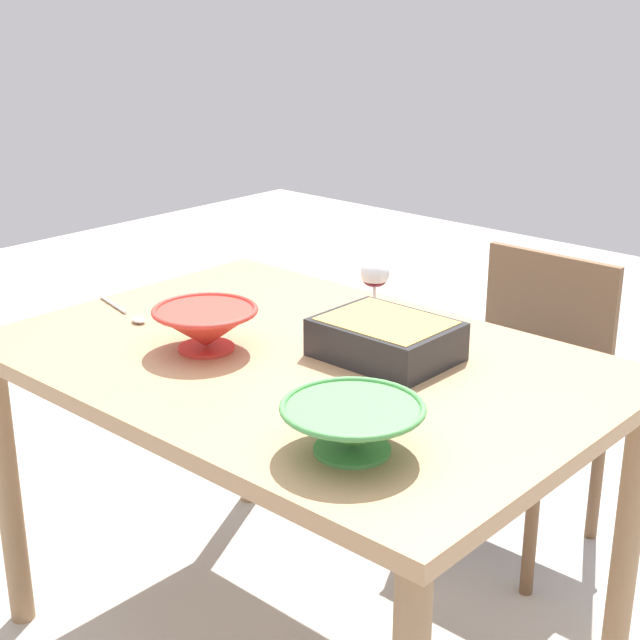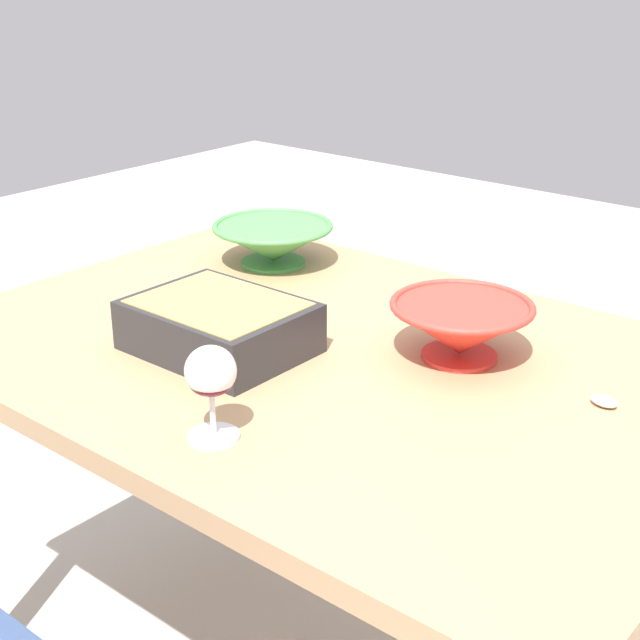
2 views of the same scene
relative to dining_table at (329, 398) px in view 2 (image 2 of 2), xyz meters
The scene contains 6 objects.
dining_table is the anchor object (origin of this frame).
wine_glass 0.39m from the dining_table, 78.71° to the right, with size 0.07×0.07×0.14m.
casserole_dish 0.23m from the dining_table, 140.29° to the right, with size 0.29×0.22×0.09m.
mixing_bowl 0.26m from the dining_table, 31.27° to the left, with size 0.24×0.24×0.10m.
small_bowl 0.49m from the dining_table, 144.12° to the left, with size 0.26×0.26×0.09m.
serving_spoon 0.52m from the dining_table, 10.56° to the left, with size 0.25×0.08×0.01m.
Camera 2 is at (0.91, -1.12, 1.42)m, focal length 52.29 mm.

